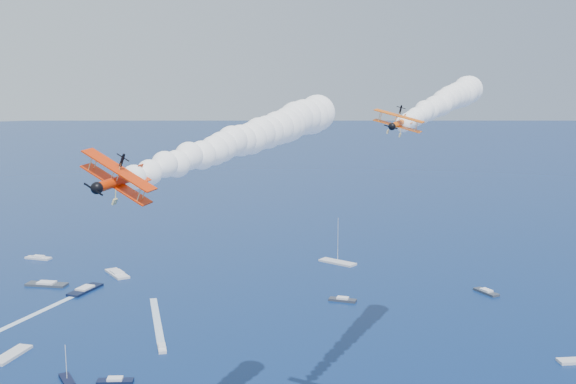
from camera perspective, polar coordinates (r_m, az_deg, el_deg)
name	(u,v)px	position (r m, az deg, el deg)	size (l,w,h in m)	color
biplane_lead	(398,124)	(113.06, 8.83, 5.43)	(7.16, 8.03, 4.84)	#FF5C05
biplane_trail	(119,181)	(74.37, -13.44, 0.87)	(7.70, 8.64, 5.20)	red
smoke_trail_lead	(442,103)	(139.62, 12.23, 6.96)	(45.17, 36.31, 10.27)	white
smoke_trail_trail	(247,138)	(97.20, -3.34, 4.36)	(44.64, 36.99, 10.27)	white
spectator_boats	(130,327)	(197.68, -12.55, -10.50)	(214.73, 188.57, 0.70)	black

